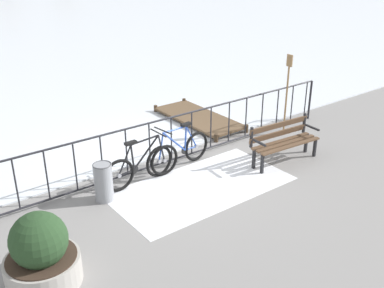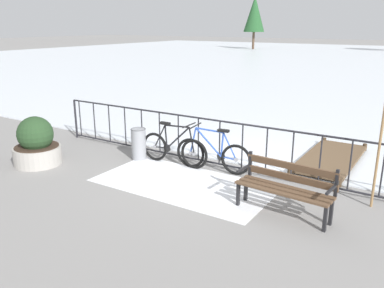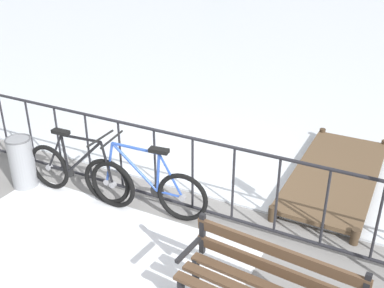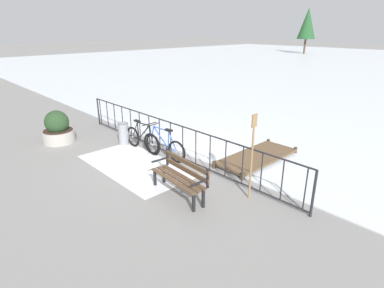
{
  "view_description": "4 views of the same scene",
  "coord_description": "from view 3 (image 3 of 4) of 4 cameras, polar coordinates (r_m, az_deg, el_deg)",
  "views": [
    {
      "loc": [
        -4.96,
        -7.21,
        4.31
      ],
      "look_at": [
        0.01,
        -0.7,
        0.69
      ],
      "focal_mm": 42.3,
      "sensor_mm": 36.0,
      "label": 1
    },
    {
      "loc": [
        3.94,
        -7.3,
        3.04
      ],
      "look_at": [
        -0.35,
        -0.56,
        0.62
      ],
      "focal_mm": 37.34,
      "sensor_mm": 36.0,
      "label": 2
    },
    {
      "loc": [
        2.79,
        -4.34,
        3.38
      ],
      "look_at": [
        0.4,
        0.26,
        0.83
      ],
      "focal_mm": 42.85,
      "sensor_mm": 36.0,
      "label": 3
    },
    {
      "loc": [
        6.88,
        -5.59,
        3.67
      ],
      "look_at": [
        0.68,
        0.23,
        0.5
      ],
      "focal_mm": 29.4,
      "sensor_mm": 36.0,
      "label": 4
    }
  ],
  "objects": [
    {
      "name": "wooden_dock",
      "position": [
        6.83,
        17.43,
        -3.63
      ],
      "size": [
        1.1,
        2.73,
        0.2
      ],
      "color": "brown",
      "rests_on": "ground"
    },
    {
      "name": "snow_patch",
      "position": [
        5.46,
        -12.45,
        -12.73
      ],
      "size": [
        3.52,
        1.83,
        0.01
      ],
      "primitive_type": "cube",
      "color": "white",
      "rests_on": "ground"
    },
    {
      "name": "park_bench",
      "position": [
        4.23,
        9.44,
        -16.96
      ],
      "size": [
        1.63,
        0.61,
        0.89
      ],
      "color": "brown",
      "rests_on": "ground"
    },
    {
      "name": "trash_bin",
      "position": [
        6.74,
        -20.41,
        -2.1
      ],
      "size": [
        0.35,
        0.35,
        0.73
      ],
      "color": "gray",
      "rests_on": "ground"
    },
    {
      "name": "bicycle_near_railing",
      "position": [
        5.79,
        -6.03,
        -5.32
      ],
      "size": [
        1.71,
        0.52,
        0.97
      ],
      "color": "black",
      "rests_on": "ground"
    },
    {
      "name": "ground_plane",
      "position": [
        6.17,
        -4.43,
        -7.13
      ],
      "size": [
        160.0,
        160.0,
        0.0
      ],
      "primitive_type": "plane",
      "color": "gray"
    },
    {
      "name": "railing_fence",
      "position": [
        5.88,
        -4.61,
        -2.56
      ],
      "size": [
        9.06,
        0.06,
        1.07
      ],
      "color": "#232328",
      "rests_on": "ground"
    },
    {
      "name": "bicycle_second",
      "position": [
        6.23,
        -13.83,
        -3.53
      ],
      "size": [
        1.71,
        0.52,
        0.97
      ],
      "color": "black",
      "rests_on": "ground"
    }
  ]
}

